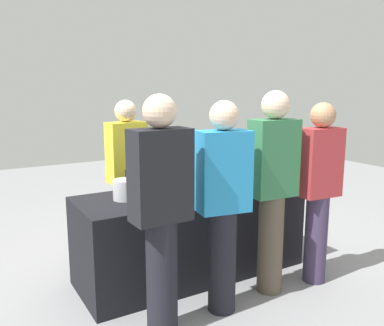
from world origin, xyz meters
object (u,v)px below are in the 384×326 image
object	(u,v)px
wine_glass_3	(238,176)
guest_2	(272,185)
wine_bottle_2	(191,175)
guest_0	(161,209)
ice_bucket	(125,189)
wine_glass_0	(139,193)
wine_glass_1	(177,186)
wine_bottle_1	(160,179)
server_pouring	(127,174)
wine_glass_2	(203,185)
guest_1	(223,200)
wine_glass_4	(253,175)
guest_3	(319,186)
wine_bottle_3	(238,168)
wine_bottle_0	(129,182)

from	to	relation	value
wine_glass_3	guest_2	distance (m)	0.55
wine_bottle_2	guest_0	bearing A→B (deg)	-130.86
wine_glass_3	ice_bucket	size ratio (longest dim) A/B	0.69
wine_glass_0	wine_glass_1	world-z (taller)	wine_glass_0
wine_bottle_1	server_pouring	distance (m)	0.52
wine_glass_0	wine_glass_1	size ratio (longest dim) A/B	1.07
wine_bottle_1	wine_glass_2	world-z (taller)	wine_bottle_1
wine_bottle_2	guest_2	bearing A→B (deg)	-66.81
wine_glass_2	wine_glass_3	distance (m)	0.48
wine_glass_0	guest_2	world-z (taller)	guest_2
wine_bottle_1	guest_1	world-z (taller)	guest_1
wine_bottle_2	wine_glass_3	distance (m)	0.44
server_pouring	guest_0	distance (m)	1.35
wine_glass_4	guest_0	world-z (taller)	guest_0
guest_1	wine_glass_4	bearing A→B (deg)	47.07
wine_glass_0	guest_3	xyz separation A→B (m)	(1.43, -0.48, -0.02)
server_pouring	guest_1	bearing A→B (deg)	95.21
guest_3	ice_bucket	bearing A→B (deg)	158.82
guest_2	ice_bucket	bearing A→B (deg)	151.12
ice_bucket	guest_3	world-z (taller)	guest_3
wine_bottle_3	guest_3	distance (m)	0.84
ice_bucket	guest_1	bearing A→B (deg)	-55.50
wine_glass_3	wine_bottle_1	bearing A→B (deg)	166.20
wine_bottle_0	wine_bottle_3	world-z (taller)	wine_bottle_3
wine_glass_1	ice_bucket	xyz separation A→B (m)	(-0.40, 0.16, -0.02)
wine_glass_2	guest_2	xyz separation A→B (m)	(0.39, -0.42, 0.04)
wine_bottle_2	wine_glass_3	world-z (taller)	wine_bottle_2
wine_bottle_0	wine_glass_4	world-z (taller)	wine_bottle_0
wine_bottle_0	wine_glass_3	size ratio (longest dim) A/B	2.28
wine_glass_2	ice_bucket	distance (m)	0.64
wine_glass_1	ice_bucket	size ratio (longest dim) A/B	0.70
wine_bottle_3	guest_3	bearing A→B (deg)	-73.61
wine_bottle_3	wine_glass_2	distance (m)	0.68
wine_glass_2	server_pouring	world-z (taller)	server_pouring
wine_bottle_1	guest_1	distance (m)	0.78
wine_glass_4	server_pouring	distance (m)	1.20
wine_glass_1	guest_3	bearing A→B (deg)	-28.27
wine_bottle_3	guest_3	world-z (taller)	guest_3
wine_glass_1	wine_glass_4	distance (m)	0.80
wine_glass_0	wine_bottle_0	bearing A→B (deg)	78.95
wine_glass_4	guest_3	bearing A→B (deg)	-66.09
wine_bottle_1	guest_1	bearing A→B (deg)	-80.80
server_pouring	wine_bottle_0	bearing A→B (deg)	65.28
wine_glass_2	guest_3	distance (m)	0.97
wine_bottle_2	guest_2	distance (m)	0.80
guest_1	wine_glass_3	bearing A→B (deg)	55.35
wine_glass_4	server_pouring	size ratio (longest dim) A/B	0.09
wine_glass_3	guest_1	distance (m)	0.83
wine_bottle_2	wine_bottle_1	bearing A→B (deg)	-176.86
wine_glass_1	guest_0	size ratio (longest dim) A/B	0.08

